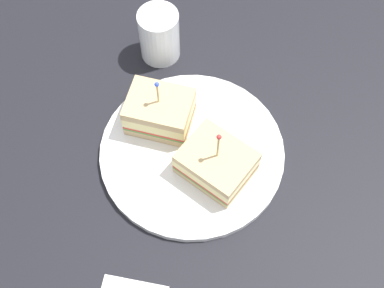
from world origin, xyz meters
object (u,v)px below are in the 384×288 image
(plate, at_px, (192,152))
(drink_glass, at_px, (159,37))
(sandwich_half_front, at_px, (216,163))
(sandwich_half_back, at_px, (160,112))

(plate, relative_size, drink_glass, 3.08)
(sandwich_half_front, height_order, drink_glass, sandwich_half_front)
(plate, relative_size, sandwich_half_front, 2.68)
(sandwich_half_front, bearing_deg, sandwich_half_back, 172.33)
(plate, height_order, sandwich_half_front, sandwich_half_front)
(plate, height_order, drink_glass, drink_glass)
(plate, distance_m, sandwich_half_front, 0.06)
(sandwich_half_front, distance_m, sandwich_half_back, 0.12)
(sandwich_half_front, xyz_separation_m, drink_glass, (-0.21, 0.13, 0.00))
(sandwich_half_back, bearing_deg, drink_glass, 129.32)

